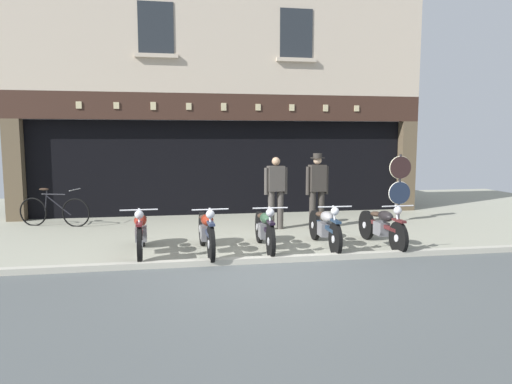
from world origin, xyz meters
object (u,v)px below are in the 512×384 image
object	(u,v)px
motorcycle_right	(382,226)
advert_board_near	(160,150)
salesman_left	(276,190)
tyre_sign_pole	(400,181)
leaning_bicycle	(54,211)
motorcycle_center_right	(325,226)
motorcycle_center	(265,228)
motorcycle_left	(141,231)
motorcycle_center_left	(206,231)
shopkeeper_center	(317,187)

from	to	relation	value
motorcycle_right	advert_board_near	bearing A→B (deg)	-48.23
motorcycle_right	salesman_left	world-z (taller)	salesman_left
tyre_sign_pole	leaning_bicycle	world-z (taller)	tyre_sign_pole
motorcycle_center_right	tyre_sign_pole	distance (m)	3.72
leaning_bicycle	salesman_left	bearing A→B (deg)	92.77
tyre_sign_pole	advert_board_near	size ratio (longest dim) A/B	1.64
advert_board_near	salesman_left	bearing A→B (deg)	-42.48
motorcycle_center	advert_board_near	size ratio (longest dim) A/B	1.89
motorcycle_center_right	motorcycle_right	bearing A→B (deg)	176.01
motorcycle_left	advert_board_near	world-z (taller)	advert_board_near
motorcycle_center_left	advert_board_near	distance (m)	4.83
shopkeeper_center	salesman_left	bearing A→B (deg)	-14.12
advert_board_near	tyre_sign_pole	bearing A→B (deg)	-18.64
motorcycle_center	tyre_sign_pole	world-z (taller)	tyre_sign_pole
motorcycle_right	shopkeeper_center	bearing A→B (deg)	-72.09
motorcycle_right	tyre_sign_pole	distance (m)	3.07
advert_board_near	leaning_bicycle	world-z (taller)	advert_board_near
salesman_left	shopkeeper_center	bearing A→B (deg)	167.00
motorcycle_center_left	advert_board_near	world-z (taller)	advert_board_near
tyre_sign_pole	motorcycle_right	bearing A→B (deg)	-123.11
tyre_sign_pole	leaning_bicycle	size ratio (longest dim) A/B	0.99
tyre_sign_pole	advert_board_near	xyz separation A→B (m)	(-6.01, 2.03, 0.77)
motorcycle_center_left	motorcycle_center_right	world-z (taller)	motorcycle_center_left
motorcycle_center_left	leaning_bicycle	size ratio (longest dim) A/B	1.18
motorcycle_center_right	advert_board_near	bearing A→B (deg)	-52.24
motorcycle_right	leaning_bicycle	bearing A→B (deg)	-28.09
motorcycle_center_left	motorcycle_center	xyz separation A→B (m)	(1.10, 0.08, -0.01)
motorcycle_left	motorcycle_center_left	world-z (taller)	motorcycle_center_left
motorcycle_left	leaning_bicycle	xyz separation A→B (m)	(-2.27, 3.19, -0.06)
motorcycle_left	leaning_bicycle	bearing A→B (deg)	-56.66
motorcycle_right	advert_board_near	size ratio (longest dim) A/B	1.85
motorcycle_center_right	tyre_sign_pole	size ratio (longest dim) A/B	1.17
leaning_bicycle	advert_board_near	bearing A→B (deg)	132.22
motorcycle_center_right	motorcycle_center_left	bearing A→B (deg)	4.16
motorcycle_center_right	motorcycle_right	xyz separation A→B (m)	(1.13, -0.11, -0.00)
motorcycle_center_left	advert_board_near	size ratio (longest dim) A/B	1.97
salesman_left	motorcycle_left	bearing A→B (deg)	27.34
salesman_left	leaning_bicycle	xyz separation A→B (m)	(-5.19, 1.27, -0.55)
motorcycle_center	motorcycle_center_right	world-z (taller)	motorcycle_center
motorcycle_right	salesman_left	xyz separation A→B (m)	(-1.67, 2.08, 0.52)
motorcycle_right	shopkeeper_center	xyz separation A→B (m)	(-0.71, 1.96, 0.57)
motorcycle_left	shopkeeper_center	world-z (taller)	shopkeeper_center
motorcycle_left	advert_board_near	bearing A→B (deg)	-94.99
motorcycle_center_right	salesman_left	distance (m)	2.10
motorcycle_center_left	salesman_left	size ratio (longest dim) A/B	1.22
advert_board_near	motorcycle_center_left	bearing A→B (deg)	-78.14
motorcycle_center	advert_board_near	bearing A→B (deg)	-63.62
shopkeeper_center	motorcycle_center_right	bearing A→B (deg)	70.19
salesman_left	shopkeeper_center	size ratio (longest dim) A/B	0.95
leaning_bicycle	tyre_sign_pole	bearing A→B (deg)	100.98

